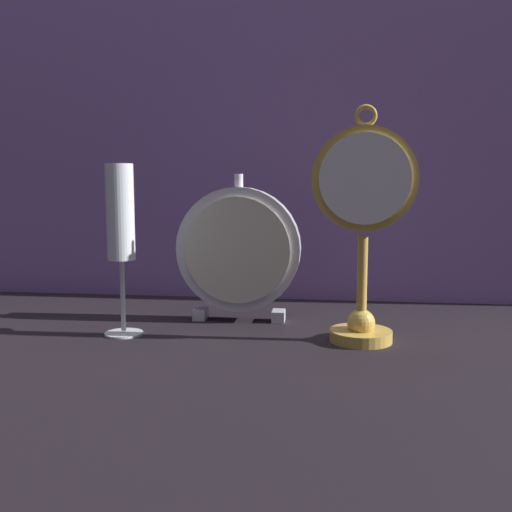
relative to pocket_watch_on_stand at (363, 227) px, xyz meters
The scene contains 5 objects.
ground_plane 0.22m from the pocket_watch_on_stand, 165.99° to the right, with size 4.00×4.00×0.00m, color black.
fabric_backdrop_drape 0.35m from the pocket_watch_on_stand, 117.89° to the left, with size 1.57×0.01×0.56m, color #8460A8.
pocket_watch_on_stand is the anchor object (origin of this frame).
mantel_clock_silver 0.22m from the pocket_watch_on_stand, 152.05° to the left, with size 0.20×0.04×0.23m.
champagne_flute 0.34m from the pocket_watch_on_stand, behind, with size 0.06×0.06×0.25m.
Camera 1 is at (0.11, -0.75, 0.22)m, focal length 40.00 mm.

